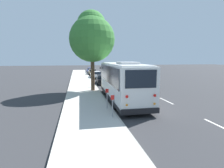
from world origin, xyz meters
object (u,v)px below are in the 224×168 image
parked_sedan_white (96,75)px  fire_hydrant (93,84)px  sign_post_near (112,106)px  street_tree (92,36)px  sign_post_far (107,98)px  parked_sedan_tan (92,72)px  shuttle_bus (122,80)px  parked_sedan_black (102,80)px  parked_sedan_blue (91,70)px

parked_sedan_white → fire_hydrant: size_ratio=5.70×
sign_post_near → fire_hydrant: bearing=0.6°
street_tree → sign_post_far: 9.32m
sign_post_near → parked_sedan_tan: bearing=-2.7°
parked_sedan_white → parked_sedan_tan: bearing=-2.8°
parked_sedan_white → fire_hydrant: bearing=167.9°
shuttle_bus → street_tree: (4.89, 2.17, 4.30)m
parked_sedan_white → sign_post_near: bearing=172.5°
fire_hydrant → sign_post_near: bearing=-179.4°
parked_sedan_black → parked_sedan_white: bearing=3.2°
sign_post_near → parked_sedan_white: bearing=-3.9°
parked_sedan_tan → sign_post_near: sign_post_near is taller
parked_sedan_white → parked_sedan_tan: 7.54m
parked_sedan_tan → sign_post_near: size_ratio=3.28×
sign_post_near → sign_post_far: bearing=-0.0°
parked_sedan_blue → sign_post_near: (-36.44, 1.55, 0.29)m
parked_sedan_black → shuttle_bus: bearing=-176.2°
parked_sedan_blue → sign_post_far: size_ratio=3.23×
parked_sedan_tan → parked_sedan_white: bearing=-178.3°
parked_sedan_black → parked_sedan_tan: (15.07, 0.17, -0.01)m
sign_post_near → fire_hydrant: sign_post_near is taller
parked_sedan_blue → fire_hydrant: size_ratio=5.81×
parked_sedan_white → sign_post_near: 23.20m
parked_sedan_black → parked_sedan_white: parked_sedan_black is taller
street_tree → sign_post_near: (-9.61, -0.34, -5.31)m
parked_sedan_tan → parked_sedan_blue: parked_sedan_tan is taller
parked_sedan_tan → parked_sedan_blue: (5.75, -0.08, -0.02)m
parked_sedan_black → sign_post_far: (-13.67, 1.64, 0.30)m
street_tree → sign_post_near: 10.99m
parked_sedan_white → street_tree: bearing=168.3°
parked_sedan_black → parked_sedan_blue: 20.83m
shuttle_bus → parked_sedan_blue: (31.72, 0.29, -1.31)m
street_tree → sign_post_far: size_ratio=6.15×
parked_sedan_blue → sign_post_near: size_ratio=3.37×
shuttle_bus → sign_post_near: 5.16m
parked_sedan_white → street_tree: size_ratio=0.52×
parked_sedan_black → sign_post_near: size_ratio=3.29×
shuttle_bus → parked_sedan_blue: shuttle_bus is taller
parked_sedan_tan → fire_hydrant: size_ratio=5.65×
parked_sedan_tan → sign_post_far: sign_post_far is taller
parked_sedan_black → parked_sedan_white: (7.53, 0.06, -0.01)m
parked_sedan_white → street_tree: street_tree is taller
shuttle_bus → parked_sedan_tan: shuttle_bus is taller
street_tree → sign_post_near: size_ratio=6.41×
parked_sedan_tan → sign_post_far: (-28.74, 1.47, 0.30)m
parked_sedan_tan → parked_sedan_blue: bearing=0.1°
street_tree → fire_hydrant: (2.15, -0.22, -5.63)m
parked_sedan_white → shuttle_bus: bearing=177.2°
parked_sedan_black → sign_post_near: sign_post_near is taller
parked_sedan_white → sign_post_far: size_ratio=3.17×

